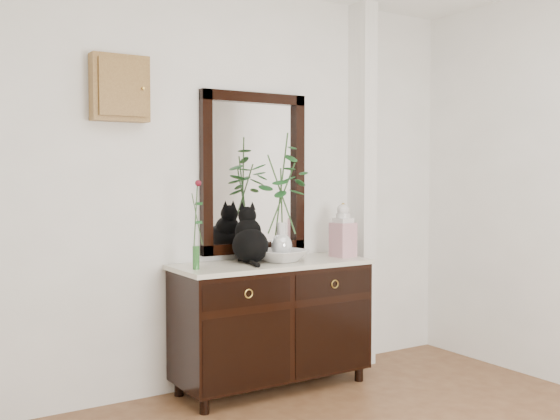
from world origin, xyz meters
TOP-DOWN VIEW (x-y plane):
  - wall_back at (0.00, 1.98)m, footprint 3.60×0.04m
  - pilaster at (1.00, 1.90)m, footprint 0.12×0.20m
  - sideboard at (0.10, 1.73)m, footprint 1.33×0.52m
  - wall_mirror at (0.10, 1.97)m, footprint 0.80×0.06m
  - key_cabinet at (-0.85, 1.94)m, footprint 0.35×0.10m
  - cat at (-0.04, 1.78)m, footprint 0.33×0.38m
  - lotus_bowl at (0.16, 1.71)m, footprint 0.40×0.40m
  - vase_branches at (0.16, 1.71)m, footprint 0.51×0.51m
  - bud_vase_rose at (-0.47, 1.69)m, footprint 0.08×0.08m
  - ginger_jar at (0.67, 1.70)m, footprint 0.16×0.16m

SIDE VIEW (x-z plane):
  - sideboard at x=0.10m, z-range 0.06..0.88m
  - lotus_bowl at x=0.16m, z-range 0.85..0.93m
  - cat at x=-0.04m, z-range 0.85..1.23m
  - ginger_jar at x=0.67m, z-range 0.85..1.23m
  - bud_vase_rose at x=-0.47m, z-range 0.85..1.41m
  - vase_branches at x=0.16m, z-range 0.87..1.72m
  - wall_back at x=0.00m, z-range 0.00..2.70m
  - pilaster at x=1.00m, z-range 0.00..2.70m
  - wall_mirror at x=0.10m, z-range 0.89..1.99m
  - key_cabinet at x=-0.85m, z-range 1.75..2.15m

